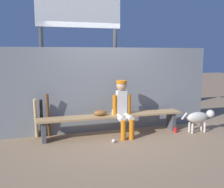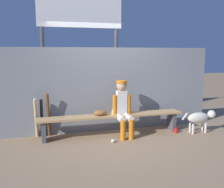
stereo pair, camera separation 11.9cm
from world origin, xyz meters
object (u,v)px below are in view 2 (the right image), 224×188
(bat_wood_dark, at_px, (48,115))
(bat_aluminum_black, at_px, (42,118))
(bat_wood_natural, at_px, (36,118))
(dugout_bench, at_px, (112,119))
(player_seated, at_px, (123,106))
(baseball_glove, at_px, (100,113))
(dog, at_px, (201,118))
(baseball, at_px, (113,141))
(cup_on_bench, at_px, (114,112))
(scoreboard, at_px, (83,24))
(cup_on_ground, at_px, (176,130))

(bat_wood_dark, relative_size, bat_aluminum_black, 1.15)
(bat_wood_dark, distance_m, bat_wood_natural, 0.26)
(dugout_bench, height_order, player_seated, player_seated)
(baseball_glove, height_order, dog, baseball_glove)
(player_seated, height_order, bat_aluminum_black, player_seated)
(baseball, distance_m, dog, 2.10)
(bat_wood_dark, bearing_deg, cup_on_bench, -11.03)
(scoreboard, bearing_deg, baseball, -81.02)
(scoreboard, bearing_deg, bat_aluminum_black, -139.09)
(baseball, relative_size, cup_on_ground, 0.67)
(player_seated, bearing_deg, cup_on_ground, -5.99)
(bat_aluminum_black, xyz_separation_m, cup_on_ground, (2.87, -0.53, -0.35))
(player_seated, bearing_deg, cup_on_bench, 143.28)
(bat_wood_natural, xyz_separation_m, cup_on_bench, (1.61, -0.24, 0.08))
(baseball, relative_size, dog, 0.09)
(player_seated, distance_m, cup_on_bench, 0.25)
(cup_on_ground, distance_m, cup_on_bench, 1.47)
(dog, bearing_deg, bat_wood_natural, 170.24)
(dugout_bench, relative_size, dog, 3.76)
(bat_wood_natural, relative_size, scoreboard, 0.25)
(scoreboard, bearing_deg, bat_wood_natural, -140.86)
(bat_wood_dark, xyz_separation_m, cup_on_bench, (1.36, -0.27, 0.04))
(bat_wood_dark, bearing_deg, bat_wood_natural, -173.81)
(player_seated, bearing_deg, baseball, -131.91)
(bat_wood_dark, height_order, bat_wood_natural, bat_wood_dark)
(cup_on_ground, bearing_deg, cup_on_bench, 169.51)
(baseball_glove, xyz_separation_m, cup_on_bench, (0.30, 0.02, -0.01))
(bat_wood_dark, xyz_separation_m, bat_aluminum_black, (-0.14, 0.01, -0.06))
(cup_on_ground, bearing_deg, dog, -11.91)
(baseball, xyz_separation_m, scoreboard, (-0.27, 1.70, 2.43))
(player_seated, distance_m, bat_aluminum_black, 1.73)
(player_seated, relative_size, baseball, 16.07)
(dugout_bench, height_order, bat_wood_natural, bat_wood_natural)
(bat_wood_dark, relative_size, dog, 1.12)
(dugout_bench, relative_size, bat_wood_dark, 3.37)
(cup_on_ground, relative_size, cup_on_bench, 1.00)
(baseball, bearing_deg, player_seated, 48.09)
(dugout_bench, bearing_deg, player_seated, -26.99)
(bat_aluminum_black, relative_size, bat_wood_natural, 0.94)
(scoreboard, bearing_deg, cup_on_bench, -70.31)
(dugout_bench, relative_size, cup_on_ground, 28.82)
(player_seated, distance_m, bat_wood_dark, 1.59)
(dugout_bench, xyz_separation_m, bat_aluminum_black, (-1.46, 0.29, 0.04))
(player_seated, bearing_deg, bat_wood_dark, 165.60)
(bat_wood_natural, bearing_deg, bat_wood_dark, 6.19)
(bat_aluminum_black, xyz_separation_m, bat_wood_natural, (-0.11, -0.04, 0.02))
(player_seated, distance_m, scoreboard, 2.33)
(baseball_glove, height_order, bat_aluminum_black, bat_aluminum_black)
(cup_on_ground, xyz_separation_m, dog, (0.54, -0.11, 0.28))
(bat_wood_dark, height_order, dog, bat_wood_dark)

